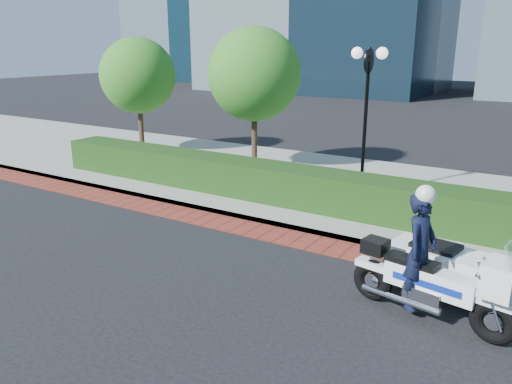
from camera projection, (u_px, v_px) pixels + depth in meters
The scene contains 8 objects.
ground at pixel (232, 254), 10.96m from camera, with size 120.00×120.00×0.00m, color black.
brick_strip at pixel (267, 233), 12.17m from camera, with size 60.00×1.00×0.01m, color maroon.
sidewalk at pixel (339, 187), 15.81m from camera, with size 60.00×8.00×0.15m, color gray.
hedge_main at pixel (306, 187), 13.70m from camera, with size 18.00×1.20×1.00m, color #113411.
lamppost at pixel (367, 99), 13.84m from camera, with size 1.02×0.70×4.21m.
tree_a at pixel (138, 76), 19.89m from camera, with size 3.00×3.00×4.58m.
tree_b at pixel (254, 75), 17.04m from camera, with size 3.20×3.20×4.89m.
police_motorcycle at pixel (434, 267), 8.50m from camera, with size 2.82×2.24×2.29m.
Camera 1 is at (5.80, -8.30, 4.43)m, focal length 35.00 mm.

